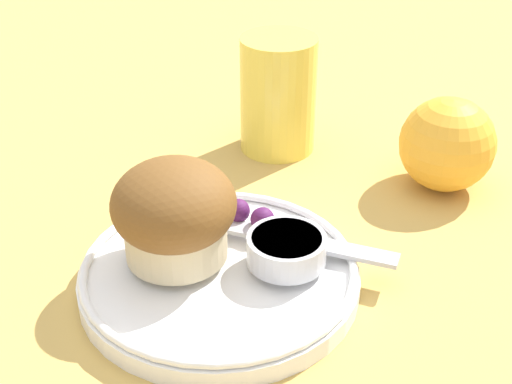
% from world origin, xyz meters
% --- Properties ---
extents(ground_plane, '(3.00, 3.00, 0.00)m').
position_xyz_m(ground_plane, '(0.00, 0.00, 0.00)').
color(ground_plane, tan).
extents(plate, '(0.19, 0.19, 0.02)m').
position_xyz_m(plate, '(0.02, 0.01, 0.01)').
color(plate, white).
rests_on(plate, ground_plane).
extents(muffin, '(0.08, 0.08, 0.07)m').
position_xyz_m(muffin, '(-0.01, -0.00, 0.05)').
color(muffin, beige).
rests_on(muffin, plate).
extents(cream_ramekin, '(0.05, 0.05, 0.02)m').
position_xyz_m(cream_ramekin, '(0.05, 0.03, 0.03)').
color(cream_ramekin, silver).
rests_on(cream_ramekin, plate).
extents(berry_pair, '(0.03, 0.02, 0.02)m').
position_xyz_m(berry_pair, '(0.01, 0.06, 0.03)').
color(berry_pair, '#4C194C').
rests_on(berry_pair, plate).
extents(butter_knife, '(0.18, 0.05, 0.00)m').
position_xyz_m(butter_knife, '(0.03, 0.05, 0.02)').
color(butter_knife, '#B7B7BC').
rests_on(butter_knife, plate).
extents(orange_fruit, '(0.08, 0.08, 0.08)m').
position_xyz_m(orange_fruit, '(0.10, 0.22, 0.04)').
color(orange_fruit, '#F4A82D').
rests_on(orange_fruit, ground_plane).
extents(juice_glass, '(0.07, 0.07, 0.11)m').
position_xyz_m(juice_glass, '(-0.06, 0.21, 0.05)').
color(juice_glass, '#EAD14C').
rests_on(juice_glass, ground_plane).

